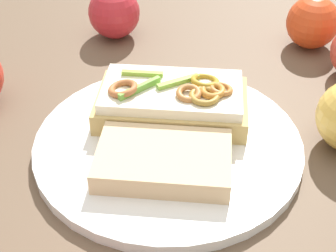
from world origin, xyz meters
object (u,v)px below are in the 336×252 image
at_px(plate, 168,144).
at_px(apple_4, 114,12).
at_px(sandwich, 173,101).
at_px(bread_slice_side, 164,160).
at_px(apple_3, 313,22).

height_order(plate, apple_4, apple_4).
xyz_separation_m(sandwich, bread_slice_side, (0.05, -0.08, -0.01)).
relative_size(apple_3, apple_4, 0.98).
distance_m(plate, apple_3, 0.33).
bearing_deg(apple_3, plate, -93.88).
bearing_deg(bread_slice_side, plate, 90.30).
height_order(plate, bread_slice_side, bread_slice_side).
distance_m(apple_3, apple_4, 0.30).
relative_size(plate, apple_4, 3.85).
relative_size(sandwich, apple_3, 2.63).
bearing_deg(sandwich, apple_3, 48.29).
distance_m(sandwich, apple_4, 0.24).
distance_m(bread_slice_side, apple_3, 0.37).
relative_size(plate, bread_slice_side, 2.17).
bearing_deg(apple_3, apple_4, -148.43).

